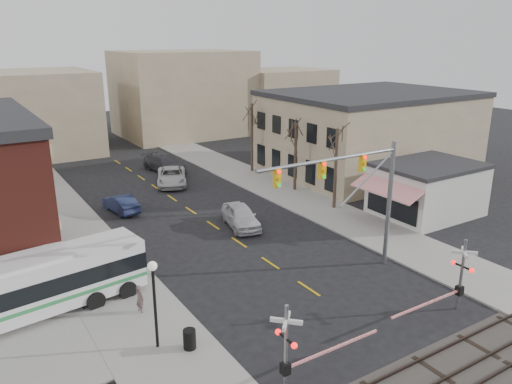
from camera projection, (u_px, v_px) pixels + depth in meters
ground at (331, 304)px, 27.30m from camera, size 160.00×160.00×0.00m
sidewalk_west at (68, 225)px, 38.60m from camera, size 5.00×60.00×0.12m
sidewalk_east at (271, 187)px, 48.27m from camera, size 5.00×60.00×0.12m
rail_tracks at (457, 384)px, 20.81m from camera, size 160.00×3.91×0.14m
tan_building at (369, 131)px, 53.37m from camera, size 20.30×15.30×8.50m
awning_shop at (427, 189)px, 40.43m from camera, size 9.74×6.20×4.30m
tree_east_a at (336, 169)px, 41.29m from camera, size 0.28×0.28×6.75m
tree_east_b at (295, 157)px, 46.35m from camera, size 0.28×0.28×6.30m
tree_east_c at (252, 138)px, 52.78m from camera, size 0.28×0.28×7.20m
transit_bus at (24, 288)px, 25.28m from camera, size 12.61×4.34×3.18m
traffic_signal_mast at (358, 184)px, 29.11m from camera, size 9.92×0.30×8.00m
rr_crossing_west at (294, 347)px, 20.21m from camera, size 5.60×1.36×4.00m
rr_crossing_east at (456, 278)px, 25.99m from camera, size 5.60×1.36×4.00m
street_lamp at (154, 287)px, 22.42m from camera, size 0.44×0.44×4.35m
trash_bin at (190, 339)px, 23.08m from camera, size 0.60×0.60×0.96m
car_a at (241, 216)px, 38.09m from camera, size 3.10×5.36×1.72m
car_b at (121, 203)px, 41.41m from camera, size 2.07×4.52×1.44m
car_c at (172, 176)px, 49.01m from camera, size 4.78×6.49×1.64m
car_d at (165, 164)px, 53.91m from camera, size 3.79×6.08×1.64m
pedestrian_near at (140, 299)px, 26.07m from camera, size 0.51×0.64×1.54m
pedestrian_far at (87, 293)px, 26.57m from camera, size 0.95×0.88×1.58m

